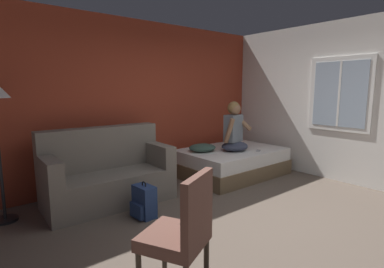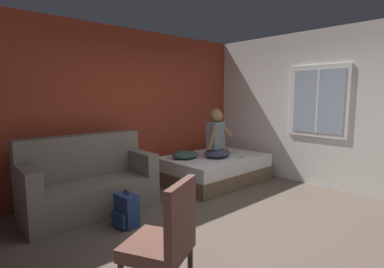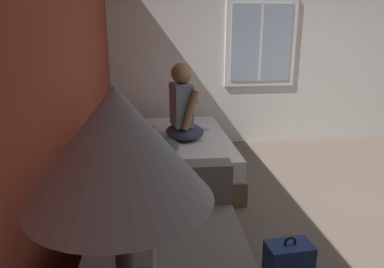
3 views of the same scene
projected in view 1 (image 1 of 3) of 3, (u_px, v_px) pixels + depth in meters
name	position (u px, v px, depth m)	size (l,w,h in m)	color
ground_plane	(267.00, 229.00, 3.42)	(40.00, 40.00, 0.00)	brown
wall_back_accent	(146.00, 102.00, 5.23)	(9.82, 0.16, 2.70)	#993823
wall_side_with_window	(367.00, 103.00, 4.77)	(0.19, 6.52, 2.70)	silver
bed	(232.00, 162.00, 5.52)	(1.88, 1.31, 0.48)	brown
couch	(107.00, 174.00, 4.18)	(1.73, 0.88, 1.04)	slate
side_chair	(182.00, 230.00, 2.26)	(0.62, 0.62, 0.98)	#382D23
person_seated	(234.00, 131.00, 5.31)	(0.59, 0.52, 0.88)	#383D51
backpack	(144.00, 202.00, 3.71)	(0.25, 0.31, 0.46)	navy
throw_pillow	(202.00, 148.00, 5.26)	(0.48, 0.36, 0.14)	#385147
cell_phone	(258.00, 151.00, 5.32)	(0.07, 0.14, 0.01)	#B7B7BC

